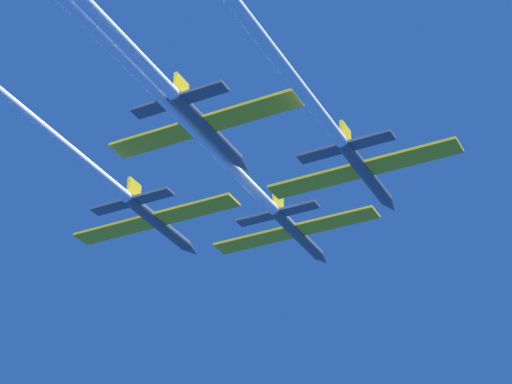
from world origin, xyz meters
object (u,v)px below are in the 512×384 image
object	(u,v)px
jet_lead	(224,159)
jet_left_wing	(90,167)
jet_slot	(112,31)
jet_right_wing	(289,73)

from	to	relation	value
jet_lead	jet_left_wing	xyz separation A→B (m)	(-9.54, -5.31, -0.99)
jet_left_wing	jet_slot	distance (m)	16.39
jet_lead	jet_right_wing	size ratio (longest dim) A/B	0.99
jet_lead	jet_slot	distance (m)	17.81
jet_right_wing	jet_lead	bearing A→B (deg)	137.29
jet_lead	jet_left_wing	world-z (taller)	jet_lead
jet_left_wing	jet_slot	size ratio (longest dim) A/B	0.88
jet_left_wing	jet_right_wing	world-z (taller)	jet_left_wing
jet_lead	jet_slot	world-z (taller)	jet_lead
jet_lead	jet_slot	bearing A→B (deg)	-86.53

